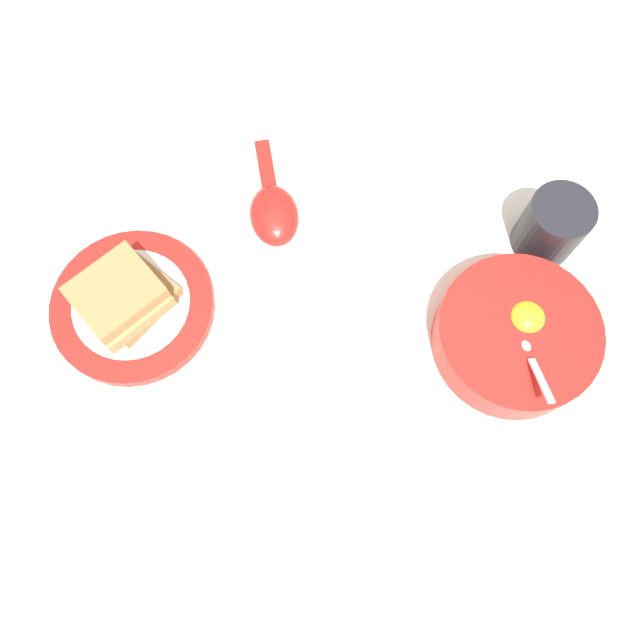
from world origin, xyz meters
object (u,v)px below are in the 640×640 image
at_px(egg_bowl, 516,336).
at_px(soup_spoon, 273,210).
at_px(toast_plate, 133,306).
at_px(toast_sandwich, 123,297).
at_px(drinking_cup, 553,225).

xyz_separation_m(egg_bowl, soup_spoon, (0.25, 0.18, -0.01)).
distance_m(egg_bowl, toast_plate, 0.42).
relative_size(egg_bowl, toast_plate, 0.95).
bearing_deg(toast_sandwich, toast_plate, -38.65).
bearing_deg(drinking_cup, egg_bowl, 134.19).
height_order(egg_bowl, drinking_cup, drinking_cup).
distance_m(toast_sandwich, drinking_cup, 0.48).
xyz_separation_m(egg_bowl, toast_sandwich, (0.21, 0.37, 0.02)).
height_order(egg_bowl, toast_plate, egg_bowl).
height_order(toast_sandwich, soup_spoon, toast_sandwich).
distance_m(toast_sandwich, soup_spoon, 0.20).
height_order(toast_plate, soup_spoon, soup_spoon).
xyz_separation_m(egg_bowl, drinking_cup, (0.09, -0.10, 0.02)).
distance_m(toast_plate, toast_sandwich, 0.04).
distance_m(egg_bowl, drinking_cup, 0.13).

